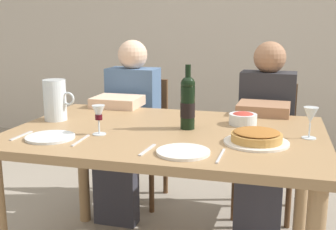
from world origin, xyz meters
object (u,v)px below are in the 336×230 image
Objects in this scene: dining_table at (167,149)px; diner_right at (265,131)px; salad_bowl at (243,118)px; wine_glass_right_diner at (99,115)px; water_pitcher at (55,102)px; baked_tart at (256,137)px; chair_right at (266,140)px; wine_glass_left_diner at (310,116)px; chair_left at (140,131)px; wine_bottle at (188,103)px; diner_left at (128,123)px; dinner_plate_left_setting at (183,152)px; dinner_plate_right_setting at (50,137)px.

diner_right is at bearing 56.72° from dining_table.
salad_bowl is 0.73m from wine_glass_right_diner.
water_pitcher is at bearing 148.32° from wine_glass_right_diner.
wine_glass_right_diner reaches higher than baked_tart.
chair_right is (1.08, 0.85, -0.36)m from water_pitcher.
wine_glass_left_diner reaches higher than salad_bowl.
wine_bottle is at bearing 123.46° from chair_left.
salad_bowl is 1.09m from chair_left.
baked_tart is 0.24× the size of diner_left.
wine_glass_right_diner is 0.64× the size of dinner_plate_left_setting.
chair_left reaches higher than dinner_plate_right_setting.
chair_right is at bearing 38.22° from water_pitcher.
dining_table is 1.72× the size of chair_left.
wine_glass_left_diner is (0.66, 0.03, 0.19)m from dining_table.
salad_bowl is at bearing 31.21° from dinner_plate_right_setting.
wine_bottle reaches higher than salad_bowl.
diner_left reaches higher than chair_left.
wine_glass_left_diner is 0.62m from dinner_plate_left_setting.
diner_right is at bearing -178.31° from diner_left.
wine_glass_right_diner is at bearing 99.69° from chair_left.
wine_bottle is (0.09, 0.06, 0.22)m from dining_table.
dining_table is at bearing -177.55° from wine_glass_left_diner.
dinner_plate_left_setting is at bearing -143.93° from wine_glass_left_diner.
diner_right reaches higher than chair_right.
chair_left is 1.00× the size of chair_right.
diner_left reaches higher than salad_bowl.
diner_left is 0.90m from diner_right.
diner_right is at bearing 90.45° from chair_right.
diner_left is at bearing 138.57° from baked_tart.
diner_right is at bearing 77.89° from salad_bowl.
chair_left is at bearing 122.60° from wine_bottle.
salad_bowl is at bearing 148.82° from wine_glass_left_diner.
baked_tart is 1.19m from diner_left.
diner_left is 0.95m from chair_right.
chair_right reaches higher than dinner_plate_right_setting.
baked_tart is (0.34, -0.17, -0.10)m from wine_bottle.
dining_table is 10.46× the size of wine_glass_left_diner.
diner_right is at bearing 74.26° from dinner_plate_left_setting.
dinner_plate_left_setting is (-0.50, -0.36, -0.10)m from wine_glass_left_diner.
wine_bottle reaches higher than chair_right.
baked_tart is at bearing 131.78° from chair_left.
diner_right reaches higher than baked_tart.
wine_glass_left_diner is 1.30m from diner_left.
dinner_plate_right_setting is (-0.81, -0.49, -0.03)m from salad_bowl.
wine_glass_left_diner reaches higher than dinner_plate_right_setting.
baked_tart reaches higher than dinner_plate_left_setting.
water_pitcher is (-0.72, 0.00, -0.03)m from wine_bottle.
diner_left reaches higher than chair_right.
wine_glass_left_diner is 0.16× the size of chair_right.
chair_left reaches higher than dinner_plate_left_setting.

